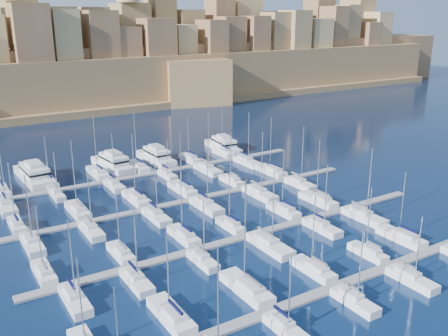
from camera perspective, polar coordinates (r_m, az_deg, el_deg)
ground at (r=103.49m, az=-0.65°, el=-5.34°), size 600.00×600.00×0.00m
pontoon_near at (r=79.42m, az=12.59°, el=-13.16°), size 84.00×2.00×0.40m
pontoon_mid_near at (r=94.24m, az=3.18°, el=-7.61°), size 84.00×2.00×0.40m
pontoon_mid_far at (r=111.47m, az=-3.34°, el=-3.54°), size 84.00×2.00×0.40m
pontoon_far at (r=130.14m, az=-8.01°, el=-0.57°), size 84.00×2.00×0.40m
sailboat_1 at (r=70.81m, az=-6.04°, el=-16.39°), size 2.97×9.91×14.31m
sailboat_2 at (r=76.40m, az=2.61°, el=-13.52°), size 3.18×10.59×17.92m
sailboat_3 at (r=82.53m, az=10.20°, el=-11.32°), size 2.58×8.60×13.43m
sailboat_4 at (r=89.90m, az=16.15°, el=-9.26°), size 2.26×7.53×12.67m
sailboat_5 at (r=97.46m, az=19.62°, el=-7.44°), size 2.89×9.62×13.24m
sailboat_8 at (r=68.57m, az=7.07°, el=-17.74°), size 2.26×7.52×11.58m
sailboat_9 at (r=75.77m, az=14.68°, el=-14.48°), size 2.34×7.79×12.21m
sailboat_10 at (r=83.82m, az=20.63°, el=-11.79°), size 2.52×8.39×11.74m
sailboat_12 at (r=85.29m, az=-19.88°, el=-11.17°), size 2.47×8.25×11.99m
sailboat_13 at (r=88.07m, az=-11.70°, el=-9.49°), size 2.42×8.07×12.59m
sailboat_14 at (r=92.74m, az=-4.64°, el=-7.71°), size 2.68×8.94×14.50m
sailboat_15 at (r=96.66m, az=0.75°, el=-6.59°), size 2.26×7.53×11.64m
sailboat_16 at (r=104.36m, az=6.83°, el=-4.83°), size 2.59×8.65×14.09m
sailboat_17 at (r=111.04m, az=10.73°, el=-3.61°), size 2.97×9.90×14.52m
sailboat_18 at (r=76.74m, az=-16.68°, el=-14.21°), size 2.67×8.90×13.56m
sailboat_19 at (r=79.31m, az=-9.96°, el=-12.58°), size 2.55×8.50×13.60m
sailboat_20 at (r=84.12m, az=-2.45°, el=-10.47°), size 2.27×7.56×11.65m
sailboat_21 at (r=89.33m, az=5.25°, el=-8.74°), size 3.15×10.52×15.08m
sailboat_22 at (r=97.71m, az=11.12°, el=-6.64°), size 2.63×8.78×13.61m
sailboat_23 at (r=104.48m, az=15.70°, el=-5.35°), size 3.02×10.08×15.33m
sailboat_24 at (r=104.84m, az=-22.63°, el=-6.02°), size 2.34×7.79×13.41m
sailboat_25 at (r=107.97m, az=-16.35°, el=-4.65°), size 2.98×9.93×15.83m
sailboat_26 at (r=111.77m, az=-9.98°, el=-3.42°), size 3.02×10.08×15.49m
sailboat_27 at (r=116.19m, az=-4.73°, el=-2.39°), size 3.02×10.06×14.38m
sailboat_28 at (r=121.46m, az=0.88°, el=-1.46°), size 2.41×8.03×12.93m
sailboat_29 at (r=129.28m, az=5.44°, el=-0.34°), size 3.01×10.04×14.89m
sailboat_30 at (r=95.58m, az=-21.06°, el=-8.10°), size 2.76×9.21×14.17m
sailboat_31 at (r=97.88m, az=-14.93°, el=-6.88°), size 2.63×8.77×12.93m
sailboat_32 at (r=101.82m, az=-7.76°, el=-5.45°), size 2.76×9.19×13.91m
sailboat_33 at (r=106.14m, az=-2.06°, el=-4.30°), size 3.05×10.18×15.92m
sailboat_34 at (r=113.25m, az=4.09°, el=-2.91°), size 3.08×10.26×15.48m
sailboat_35 at (r=120.77m, az=8.63°, el=-1.76°), size 2.79×9.29×15.10m
sailboat_36 at (r=125.70m, az=-23.99°, el=-2.36°), size 2.50×8.32×12.95m
sailboat_37 at (r=127.44m, az=-19.31°, el=-1.56°), size 2.58×8.59×12.25m
sailboat_38 at (r=131.22m, az=-14.18°, el=-0.53°), size 3.14×10.48×15.89m
sailboat_39 at (r=134.42m, az=-9.85°, el=0.18°), size 3.02×10.06×15.57m
sailboat_40 at (r=140.06m, az=-3.95°, el=1.09°), size 2.63×8.77×12.74m
sailboat_41 at (r=145.36m, az=-0.10°, el=1.75°), size 2.63×8.77×14.86m
sailboat_42 at (r=115.20m, az=-23.60°, el=-4.03°), size 3.08×10.27×16.90m
sailboat_43 at (r=118.37m, az=-18.51°, el=-2.92°), size 2.14×7.15×11.16m
sailboat_44 at (r=121.04m, az=-12.43°, el=-1.94°), size 2.59×8.63×13.70m
sailboat_45 at (r=126.58m, az=-6.49°, el=-0.80°), size 2.25×7.52×10.13m
sailboat_46 at (r=130.20m, az=-1.89°, el=-0.13°), size 3.11×10.38×16.09m
sailboat_47 at (r=136.85m, az=2.65°, el=0.73°), size 2.99×9.96×14.76m
motor_yacht_a at (r=131.80m, az=-20.85°, el=-0.65°), size 6.53×19.18×5.25m
motor_yacht_b at (r=135.64m, az=-12.55°, el=0.60°), size 6.68×17.19×5.25m
motor_yacht_c at (r=139.65m, az=-7.76°, el=1.34°), size 5.29×16.18×5.25m
motor_yacht_d at (r=149.73m, az=-0.06°, el=2.61°), size 6.55×16.64×5.25m
fortified_city at (r=243.20m, az=-20.47°, el=10.39°), size 460.00×108.95×59.52m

